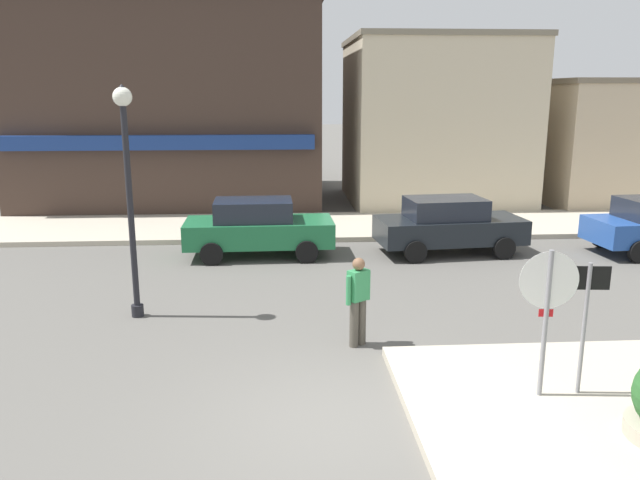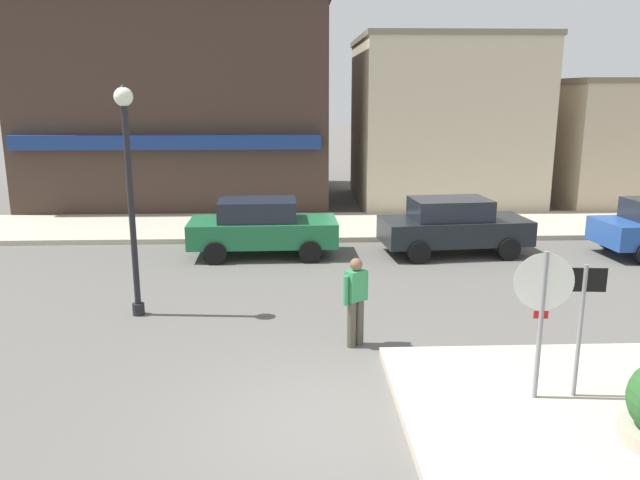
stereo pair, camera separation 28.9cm
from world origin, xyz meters
The scene contains 11 objects.
ground_plane centered at (0.00, 0.00, 0.00)m, with size 160.00×160.00×0.00m, color #5B5954.
kerb_far centered at (0.00, 12.45, 0.07)m, with size 80.00×4.00×0.15m, color #B7AD99.
stop_sign centered at (2.91, 0.36, 1.52)m, with size 0.82×0.10×2.30m.
one_way_sign centered at (3.49, 0.39, 1.33)m, with size 0.60×0.08×2.10m.
lamp_post centered at (-3.66, 4.42, 2.96)m, with size 0.36×0.36×4.54m.
parked_car_nearest centered at (-1.38, 9.04, 0.81)m, with size 4.04×1.95×1.56m.
parked_car_second centered at (3.88, 8.98, 0.81)m, with size 4.14×2.17×1.56m.
pedestrian_crossing_near centered at (0.57, 2.67, 0.87)m, with size 0.50×0.40×1.61m.
building_corner_shop centered at (-4.89, 19.11, 3.92)m, with size 11.62×9.84×7.84m.
building_storefront_left_near centered at (5.44, 17.51, 3.24)m, with size 6.82×6.62×6.48m.
building_storefront_left_mid centered at (13.83, 16.95, 2.45)m, with size 8.31×5.62×4.89m.
Camera 1 is at (-0.78, -7.64, 4.40)m, focal length 35.00 mm.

